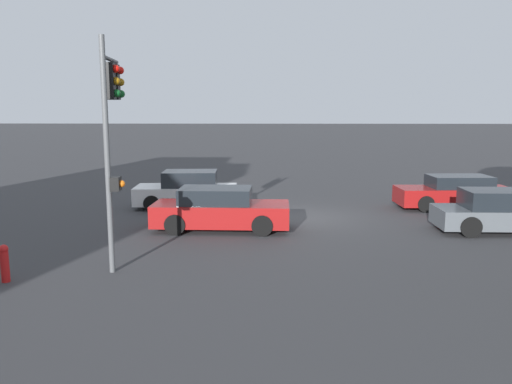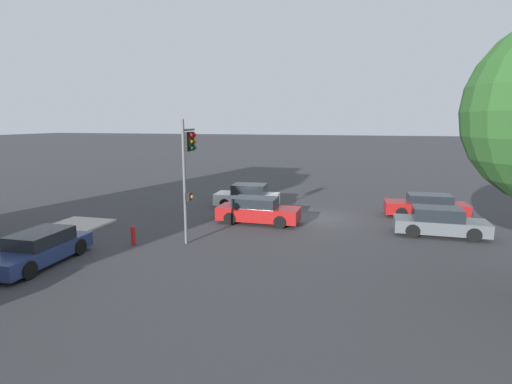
{
  "view_description": "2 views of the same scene",
  "coord_description": "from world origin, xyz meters",
  "px_view_note": "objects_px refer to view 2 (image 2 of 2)",
  "views": [
    {
      "loc": [
        1.27,
        18.94,
        4.05
      ],
      "look_at": [
        1.69,
        4.25,
        1.67
      ],
      "focal_mm": 35.0,
      "sensor_mm": 36.0,
      "label": 1
    },
    {
      "loc": [
        -2.72,
        23.61,
        5.74
      ],
      "look_at": [
        2.25,
        5.26,
        2.37
      ],
      "focal_mm": 28.0,
      "sensor_mm": 36.0,
      "label": 2
    }
  ],
  "objects_px": {
    "fire_hydrant": "(133,234)",
    "crossing_car_3": "(248,196)",
    "crossing_car_2": "(258,211)",
    "traffic_signal": "(188,158)",
    "crossing_car_0": "(439,222)",
    "crossing_car_1": "(426,206)",
    "parked_car_0": "(39,249)"
  },
  "relations": [
    {
      "from": "fire_hydrant",
      "to": "crossing_car_3",
      "type": "bearing_deg",
      "value": -106.53
    },
    {
      "from": "crossing_car_2",
      "to": "fire_hydrant",
      "type": "xyz_separation_m",
      "value": [
        4.62,
        5.48,
        -0.21
      ]
    },
    {
      "from": "traffic_signal",
      "to": "crossing_car_0",
      "type": "height_order",
      "value": "traffic_signal"
    },
    {
      "from": "crossing_car_0",
      "to": "fire_hydrant",
      "type": "distance_m",
      "value": 15.2
    },
    {
      "from": "crossing_car_0",
      "to": "crossing_car_1",
      "type": "distance_m",
      "value": 4.17
    },
    {
      "from": "crossing_car_2",
      "to": "traffic_signal",
      "type": "bearing_deg",
      "value": -117.45
    },
    {
      "from": "crossing_car_3",
      "to": "fire_hydrant",
      "type": "relative_size",
      "value": 4.75
    },
    {
      "from": "crossing_car_2",
      "to": "crossing_car_0",
      "type": "bearing_deg",
      "value": 0.62
    },
    {
      "from": "crossing_car_0",
      "to": "crossing_car_3",
      "type": "bearing_deg",
      "value": 160.5
    },
    {
      "from": "crossing_car_3",
      "to": "fire_hydrant",
      "type": "distance_m",
      "value": 9.95
    },
    {
      "from": "traffic_signal",
      "to": "parked_car_0",
      "type": "relative_size",
      "value": 1.26
    },
    {
      "from": "traffic_signal",
      "to": "crossing_car_2",
      "type": "relative_size",
      "value": 1.25
    },
    {
      "from": "crossing_car_1",
      "to": "parked_car_0",
      "type": "relative_size",
      "value": 1.03
    },
    {
      "from": "traffic_signal",
      "to": "parked_car_0",
      "type": "xyz_separation_m",
      "value": [
        4.6,
        4.58,
        -3.38
      ]
    },
    {
      "from": "parked_car_0",
      "to": "fire_hydrant",
      "type": "height_order",
      "value": "parked_car_0"
    },
    {
      "from": "traffic_signal",
      "to": "crossing_car_0",
      "type": "bearing_deg",
      "value": 14.82
    },
    {
      "from": "crossing_car_2",
      "to": "crossing_car_3",
      "type": "bearing_deg",
      "value": 114.83
    },
    {
      "from": "crossing_car_3",
      "to": "traffic_signal",
      "type": "bearing_deg",
      "value": 83.34
    },
    {
      "from": "crossing_car_0",
      "to": "crossing_car_3",
      "type": "distance_m",
      "value": 12.09
    },
    {
      "from": "crossing_car_2",
      "to": "parked_car_0",
      "type": "bearing_deg",
      "value": -127.04
    },
    {
      "from": "crossing_car_0",
      "to": "parked_car_0",
      "type": "bearing_deg",
      "value": -151.64
    },
    {
      "from": "fire_hydrant",
      "to": "parked_car_0",
      "type": "bearing_deg",
      "value": 55.72
    },
    {
      "from": "crossing_car_2",
      "to": "fire_hydrant",
      "type": "distance_m",
      "value": 7.18
    },
    {
      "from": "fire_hydrant",
      "to": "crossing_car_2",
      "type": "bearing_deg",
      "value": -130.13
    },
    {
      "from": "crossing_car_0",
      "to": "fire_hydrant",
      "type": "xyz_separation_m",
      "value": [
        14.2,
        5.42,
        -0.19
      ]
    },
    {
      "from": "fire_hydrant",
      "to": "crossing_car_1",
      "type": "bearing_deg",
      "value": -145.85
    },
    {
      "from": "crossing_car_1",
      "to": "crossing_car_3",
      "type": "distance_m",
      "value": 11.31
    },
    {
      "from": "crossing_car_0",
      "to": "crossing_car_3",
      "type": "xyz_separation_m",
      "value": [
        11.37,
        -4.12,
        0.05
      ]
    },
    {
      "from": "crossing_car_0",
      "to": "crossing_car_3",
      "type": "height_order",
      "value": "crossing_car_3"
    },
    {
      "from": "crossing_car_2",
      "to": "parked_car_0",
      "type": "height_order",
      "value": "crossing_car_2"
    },
    {
      "from": "crossing_car_1",
      "to": "crossing_car_2",
      "type": "distance_m",
      "value": 10.36
    },
    {
      "from": "crossing_car_2",
      "to": "fire_hydrant",
      "type": "bearing_deg",
      "value": -129.13
    }
  ]
}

